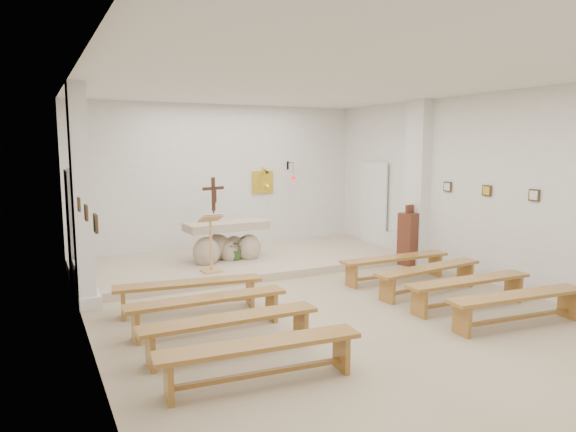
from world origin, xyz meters
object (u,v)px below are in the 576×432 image
bench_left_second (207,305)px  bench_right_second (429,273)px  donation_pedestal (409,238)px  bench_left_third (230,326)px  bench_right_front (395,263)px  crucifix_stand (214,212)px  altar (226,244)px  bench_left_front (189,289)px  bench_right_third (469,286)px  bench_right_fourth (518,302)px  bench_left_fourth (260,353)px  lectern (211,243)px

bench_left_second → bench_right_second: same height
donation_pedestal → bench_left_third: size_ratio=0.58×
bench_right_front → bench_right_second: (0.00, -0.91, 0.00)m
crucifix_stand → bench_right_front: (2.60, -2.85, -0.79)m
altar → bench_left_third: size_ratio=0.78×
bench_left_front → bench_right_second: (3.97, -0.91, 0.00)m
altar → bench_right_third: (2.45, -4.36, -0.13)m
bench_right_second → bench_right_fourth: bearing=-96.1°
bench_right_front → bench_left_fourth: bearing=-144.3°
donation_pedestal → bench_right_fourth: bearing=-119.7°
bench_right_second → bench_left_fourth: size_ratio=1.00×
altar → bench_left_third: 4.62m
donation_pedestal → bench_right_third: (-1.11, -2.78, -0.22)m
bench_right_front → bench_left_third: same height
donation_pedestal → bench_left_second: bearing=-172.8°
altar → bench_right_fourth: bearing=-68.5°
bench_right_front → bench_left_second: bearing=-165.9°
donation_pedestal → bench_left_third: (-5.09, -2.78, -0.22)m
lectern → bench_right_front: bearing=-33.1°
donation_pedestal → bench_left_second: size_ratio=0.58×
crucifix_stand → donation_pedestal: (3.71, -1.89, -0.58)m
lectern → bench_right_second: lectern is taller
crucifix_stand → bench_right_third: size_ratio=0.77×
donation_pedestal → bench_left_third: donation_pedestal is taller
lectern → bench_left_front: bearing=-123.3°
bench_left_fourth → bench_left_front: bearing=95.3°
altar → bench_right_second: 4.24m
donation_pedestal → bench_left_third: 5.80m
bench_left_second → bench_left_third: 0.91m
bench_left_front → bench_left_third: (0.00, -1.82, 0.00)m
bench_right_third → bench_left_fourth: size_ratio=0.99×
donation_pedestal → bench_right_second: 2.19m
lectern → bench_left_second: (-0.92, -2.58, -0.36)m
lectern → bench_right_front: (3.06, -1.67, -0.36)m
crucifix_stand → altar: bearing=-82.1°
altar → bench_right_front: (2.45, -2.54, -0.13)m
bench_left_third → bench_right_fourth: same height
bench_left_second → bench_right_fourth: 4.37m
bench_left_third → bench_right_third: bearing=0.9°
donation_pedestal → bench_left_front: size_ratio=0.57×
lectern → bench_right_second: 4.02m
lectern → bench_right_third: 4.65m
bench_left_front → bench_right_third: size_ratio=1.01×
lectern → bench_left_third: (-0.92, -3.49, -0.36)m
donation_pedestal → lectern: bearing=157.4°
donation_pedestal → bench_left_front: (-5.09, -0.96, -0.22)m
bench_right_front → lectern: bearing=152.6°
donation_pedestal → bench_right_fourth: 3.86m
lectern → bench_left_second: lectern is taller
altar → bench_left_third: bearing=-112.7°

